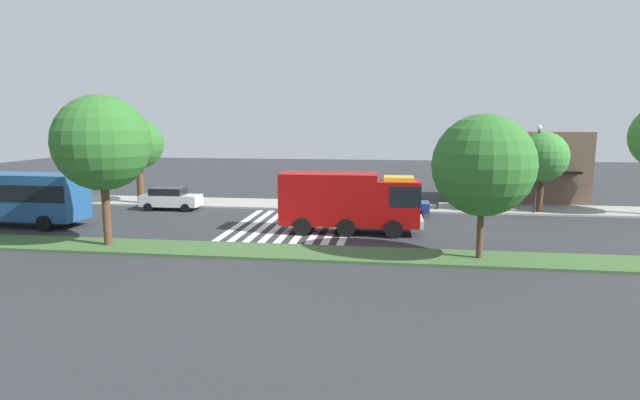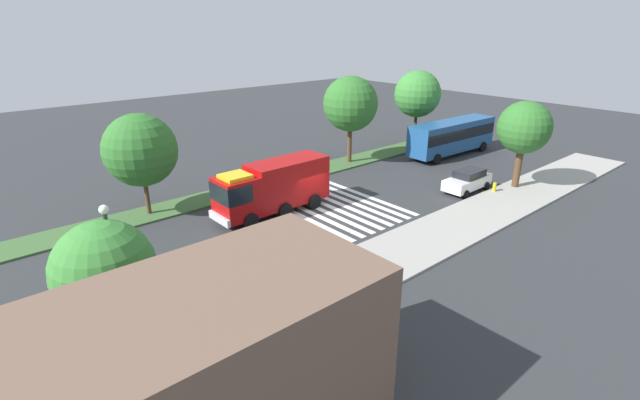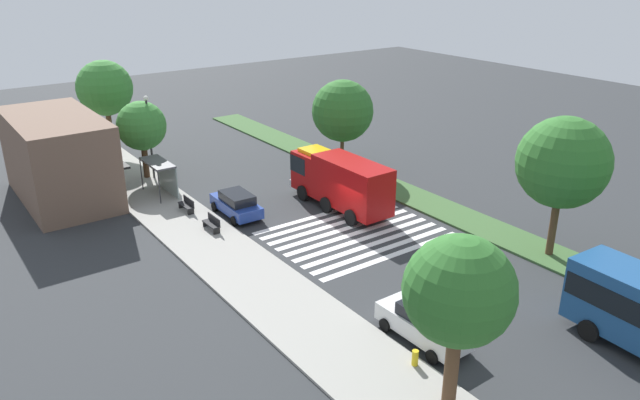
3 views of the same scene
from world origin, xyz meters
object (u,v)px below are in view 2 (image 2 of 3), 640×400
at_px(parked_car_west, 468,180).
at_px(fire_hydrant, 494,187).
at_px(fire_truck, 271,187).
at_px(median_tree_center, 140,150).
at_px(parked_car_mid, 295,246).
at_px(sidewalk_tree_west, 104,270).
at_px(bus_stop_shelter, 214,287).
at_px(transit_bus, 452,135).
at_px(street_lamp, 115,269).
at_px(bench_near_shelter, 288,282).
at_px(median_tree_far_west, 418,94).
at_px(sidewalk_tree_far_west, 524,128).
at_px(median_tree_west, 350,104).
at_px(bench_west_of_shelter, 343,258).

xyz_separation_m(parked_car_west, fire_hydrant, (-1.22, 1.70, -0.40)).
bearing_deg(fire_truck, median_tree_center, -39.85).
height_order(parked_car_mid, median_tree_center, median_tree_center).
bearing_deg(sidewalk_tree_west, bus_stop_shelter, 176.44).
relative_size(transit_bus, street_lamp, 1.70).
xyz_separation_m(bench_near_shelter, sidewalk_tree_west, (8.13, -0.29, 3.61)).
distance_m(bus_stop_shelter, median_tree_far_west, 35.17).
height_order(parked_car_mid, median_tree_far_west, median_tree_far_west).
distance_m(transit_bus, bench_near_shelter, 29.61).
relative_size(bench_near_shelter, median_tree_far_west, 0.20).
height_order(sidewalk_tree_far_west, fire_hydrant, sidewalk_tree_far_west).
bearing_deg(street_lamp, fire_truck, -147.66).
bearing_deg(parked_car_mid, street_lamp, 11.74).
height_order(fire_truck, sidewalk_tree_west, sidewalk_tree_west).
relative_size(sidewalk_tree_far_west, median_tree_west, 0.86).
distance_m(fire_truck, bench_west_of_shelter, 9.05).
bearing_deg(sidewalk_tree_far_west, fire_truck, -25.06).
distance_m(transit_bus, fire_hydrant, 11.34).
xyz_separation_m(transit_bus, sidewalk_tree_west, (36.09, 9.33, 2.15)).
xyz_separation_m(bench_west_of_shelter, median_tree_far_west, (-24.19, -14.28, 5.02)).
height_order(fire_truck, bench_west_of_shelter, fire_truck).
bearing_deg(bench_west_of_shelter, street_lamp, -3.44).
bearing_deg(bench_near_shelter, median_tree_center, -84.10).
bearing_deg(bus_stop_shelter, median_tree_west, -147.17).
distance_m(bench_west_of_shelter, street_lamp, 11.91).
relative_size(sidewalk_tree_west, fire_hydrant, 8.50).
relative_size(sidewalk_tree_far_west, median_tree_far_west, 0.88).
xyz_separation_m(bench_west_of_shelter, fire_hydrant, (-17.28, -0.79, -0.10)).
bearing_deg(bench_west_of_shelter, parked_car_mid, -60.77).
bearing_deg(median_tree_west, bench_near_shelter, 38.30).
distance_m(sidewalk_tree_west, median_tree_west, 29.75).
bearing_deg(sidewalk_tree_west, fire_truck, -147.32).
height_order(bench_west_of_shelter, sidewalk_tree_west, sidewalk_tree_west).
distance_m(fire_truck, sidewalk_tree_far_west, 20.34).
relative_size(bench_west_of_shelter, street_lamp, 0.25).
bearing_deg(bench_west_of_shelter, sidewalk_tree_far_west, -179.16).
bearing_deg(fire_hydrant, bench_west_of_shelter, 2.61).
height_order(bus_stop_shelter, street_lamp, street_lamp).
xyz_separation_m(bus_stop_shelter, median_tree_center, (-2.52, -14.25, 2.81)).
height_order(parked_car_west, street_lamp, street_lamp).
height_order(sidewalk_tree_west, fire_hydrant, sidewalk_tree_west).
xyz_separation_m(street_lamp, fire_hydrant, (-28.70, -0.10, -3.41)).
xyz_separation_m(bench_near_shelter, median_tree_center, (1.48, -14.28, 4.11)).
height_order(parked_car_west, transit_bus, transit_bus).
distance_m(parked_car_mid, bus_stop_shelter, 6.90).
bearing_deg(bus_stop_shelter, bench_west_of_shelter, 179.77).
xyz_separation_m(bench_near_shelter, street_lamp, (7.67, -0.69, 3.31)).
height_order(parked_car_mid, sidewalk_tree_west, sidewalk_tree_west).
bearing_deg(transit_bus, bus_stop_shelter, -160.91).
distance_m(parked_car_mid, fire_hydrant, 18.75).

